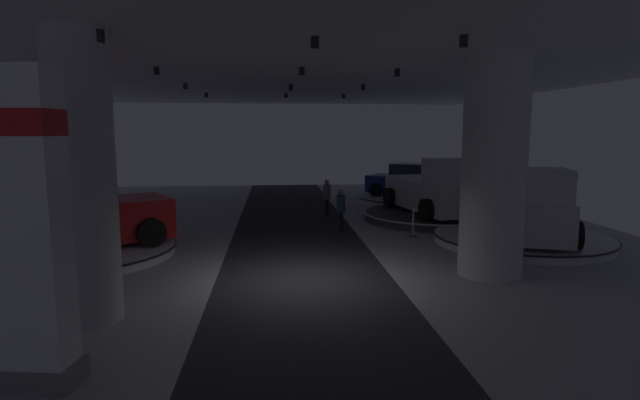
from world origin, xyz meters
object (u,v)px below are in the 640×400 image
Objects in this scene: pickup_truck_mid_right at (525,208)px; pickup_truck_far_right at (436,191)px; display_platform_mid_right at (521,238)px; brand_sign_pylon at (24,228)px; pickup_truck_mid_left at (62,217)px; column_right at (494,168)px; display_platform_mid_left at (77,251)px; display_platform_far_right at (432,215)px; column_left at (83,180)px; visitor_walking_near at (327,195)px; display_car_deep_right at (409,182)px; visitor_walking_far at (341,208)px; display_platform_deep_right at (408,198)px.

pickup_truck_far_right is (-1.38, 4.53, 0.03)m from pickup_truck_mid_right.
display_platform_mid_right is 1.00× the size of pickup_truck_mid_right.
brand_sign_pylon reaches higher than pickup_truck_mid_left.
column_right is 0.97× the size of pickup_truck_mid_left.
display_platform_mid_left is 1.00× the size of pickup_truck_mid_right.
pickup_truck_mid_right is (14.05, 0.31, 0.01)m from pickup_truck_mid_left.
display_platform_far_right is 1.02× the size of pickup_truck_far_right.
column_left is 0.97× the size of display_platform_mid_right.
display_platform_mid_right is (11.53, 8.15, -2.17)m from brand_sign_pylon.
visitor_walking_near is (-4.28, 1.26, 0.73)m from display_platform_far_right.
display_car_deep_right is (10.61, 15.53, -1.70)m from column_left.
pickup_truck_mid_left is 14.05m from pickup_truck_mid_right.
column_left is 18.89m from display_car_deep_right.
display_platform_mid_right is at bearing 52.29° from column_right.
brand_sign_pylon is at bearing -145.51° from pickup_truck_mid_right.
display_platform_far_right is at bearing 108.63° from display_platform_mid_right.
display_platform_far_right is 4.79m from visitor_walking_far.
column_left and column_right have the same top height.
pickup_truck_far_right is (12.67, 4.85, 0.05)m from pickup_truck_mid_left.
display_platform_deep_right is (13.09, 10.57, -1.05)m from pickup_truck_mid_left.
pickup_truck_mid_right is (2.50, 3.07, -1.53)m from column_right.
column_right reaches higher than visitor_walking_near.
visitor_walking_near is (-4.77, -4.13, -0.15)m from display_car_deep_right.
column_left is at bearing -117.15° from visitor_walking_near.
display_platform_far_right is (12.62, 5.16, -1.03)m from pickup_truck_mid_left.
display_platform_mid_left is at bearing -161.60° from visitor_walking_far.
pickup_truck_mid_right is at bearing 1.27° from pickup_truck_mid_left.
pickup_truck_mid_left reaches higher than visitor_walking_far.
display_car_deep_right is at bearing 95.97° from display_platform_mid_right.
column_left reaches higher than visitor_walking_far.
brand_sign_pylon is at bearing -119.31° from visitor_walking_far.
visitor_walking_near is at bearing 92.06° from visitor_walking_far.
visitor_walking_far is (5.97, 7.86, -1.84)m from column_left.
display_platform_mid_right is 10.03m from display_car_deep_right.
column_left is 2.60m from brand_sign_pylon.
brand_sign_pylon is at bearing -87.30° from column_left.
display_platform_far_right is (-0.47, -5.41, 0.02)m from display_platform_deep_right.
column_left is 0.97× the size of pickup_truck_mid_left.
column_left reaches higher than pickup_truck_mid_left.
display_platform_deep_right is (12.81, 10.41, 0.01)m from display_platform_mid_left.
display_platform_far_right is (-1.43, 4.85, -1.04)m from pickup_truck_mid_right.
pickup_truck_mid_right is 3.58× the size of visitor_walking_far.
display_platform_deep_right is at bearing 55.74° from column_left.
display_platform_deep_right is (-1.06, 9.95, 0.00)m from display_platform_mid_right.
visitor_walking_far is at bearing -154.95° from pickup_truck_far_right.
brand_sign_pylon is (0.12, -2.56, -0.42)m from column_left.
brand_sign_pylon reaches higher than display_car_deep_right.
column_left is 14.22m from pickup_truck_far_right.
pickup_truck_mid_left is 14.21m from display_platform_mid_right.
column_left is 0.99× the size of pickup_truck_far_right.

